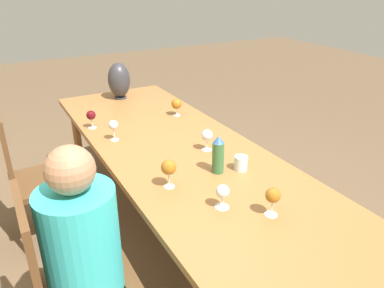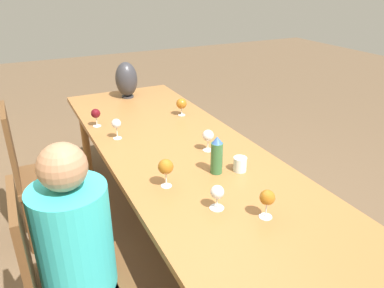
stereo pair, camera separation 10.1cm
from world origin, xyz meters
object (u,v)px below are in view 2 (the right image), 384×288
(wine_glass_4, at_px, (181,104))
(wine_glass_6, at_px, (116,124))
(wine_glass_7, at_px, (208,136))
(chair_far, at_px, (36,170))
(vase, at_px, (126,79))
(wine_glass_0, at_px, (166,167))
(water_tumbler, at_px, (240,164))
(wine_glass_2, at_px, (217,193))
(chair_near, at_px, (63,280))
(water_bottle, at_px, (217,155))
(wine_glass_5, at_px, (96,114))
(person_near, at_px, (80,255))
(wine_glass_1, at_px, (267,198))

(wine_glass_4, distance_m, wine_glass_6, 0.63)
(wine_glass_7, height_order, chair_far, chair_far)
(wine_glass_6, relative_size, chair_far, 0.14)
(vase, xyz_separation_m, wine_glass_0, (-1.60, 0.29, -0.05))
(wine_glass_7, bearing_deg, wine_glass_0, 125.39)
(water_tumbler, distance_m, wine_glass_6, 0.91)
(wine_glass_2, distance_m, wine_glass_4, 1.31)
(wine_glass_6, xyz_separation_m, chair_near, (-0.95, 0.54, -0.31))
(wine_glass_2, bearing_deg, wine_glass_6, 10.80)
(water_bottle, bearing_deg, wine_glass_4, -13.07)
(water_tumbler, bearing_deg, wine_glass_4, -5.05)
(wine_glass_5, height_order, chair_near, chair_near)
(wine_glass_4, relative_size, wine_glass_5, 1.03)
(wine_glass_4, relative_size, wine_glass_7, 0.99)
(vase, distance_m, person_near, 2.00)
(water_bottle, distance_m, chair_near, 0.99)
(water_tumbler, relative_size, wine_glass_1, 0.58)
(wine_glass_6, bearing_deg, vase, -21.65)
(wine_glass_4, bearing_deg, chair_near, 136.09)
(water_tumbler, relative_size, vase, 0.26)
(wine_glass_4, xyz_separation_m, chair_near, (-1.17, 1.13, -0.30))
(water_bottle, height_order, chair_far, chair_far)
(water_tumbler, xyz_separation_m, wine_glass_1, (-0.43, 0.14, 0.06))
(wine_glass_1, bearing_deg, water_bottle, -0.72)
(chair_far, bearing_deg, wine_glass_0, -146.69)
(vase, height_order, wine_glass_1, vase)
(wine_glass_0, height_order, chair_near, chair_near)
(wine_glass_2, xyz_separation_m, chair_far, (1.21, 0.74, -0.29))
(wine_glass_2, xyz_separation_m, wine_glass_5, (1.32, 0.27, 0.01))
(wine_glass_4, bearing_deg, water_tumbler, 174.95)
(wine_glass_0, bearing_deg, water_tumbler, -93.52)
(water_tumbler, relative_size, chair_far, 0.08)
(vase, height_order, wine_glass_5, vase)
(water_bottle, xyz_separation_m, person_near, (-0.23, 0.82, -0.21))
(vase, xyz_separation_m, wine_glass_5, (-0.58, 0.42, -0.07))
(wine_glass_4, xyz_separation_m, wine_glass_7, (-0.66, 0.12, 0.01))
(vase, relative_size, wine_glass_2, 2.58)
(chair_far, bearing_deg, water_bottle, -134.56)
(wine_glass_5, bearing_deg, water_bottle, -156.24)
(vase, height_order, wine_glass_2, vase)
(water_tumbler, distance_m, wine_glass_5, 1.19)
(wine_glass_0, height_order, chair_far, chair_far)
(wine_glass_7, bearing_deg, water_tumbler, -173.63)
(water_tumbler, relative_size, wine_glass_7, 0.59)
(vase, distance_m, wine_glass_6, 0.93)
(vase, xyz_separation_m, wine_glass_4, (-0.64, -0.24, -0.07))
(wine_glass_1, height_order, wine_glass_7, wine_glass_1)
(vase, bearing_deg, person_near, 156.38)
(wine_glass_1, bearing_deg, chair_near, 74.99)
(vase, distance_m, wine_glass_7, 1.31)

